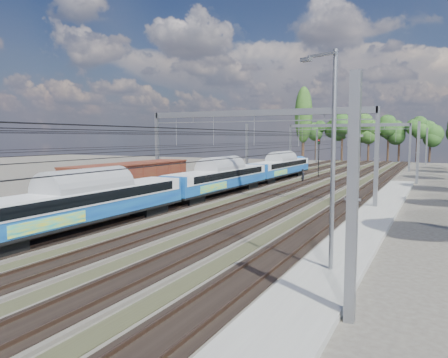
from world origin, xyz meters
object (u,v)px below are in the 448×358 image
at_px(freight_boxcar, 131,181).
at_px(signal_far, 419,151).
at_px(worker, 303,176).
at_px(lamp_post, 331,154).
at_px(emu_train, 219,174).
at_px(signal_near, 319,154).

height_order(freight_boxcar, signal_far, signal_far).
bearing_deg(worker, lamp_post, 178.60).
bearing_deg(lamp_post, signal_far, 108.98).
xyz_separation_m(freight_boxcar, signal_far, (21.73, 64.13, 1.22)).
xyz_separation_m(emu_train, freight_boxcar, (-4.50, -9.16, -0.10)).
bearing_deg(signal_near, lamp_post, -73.12).
bearing_deg(signal_far, signal_near, -129.23).
height_order(freight_boxcar, signal_near, signal_near).
height_order(emu_train, freight_boxcar, emu_train).
bearing_deg(emu_train, signal_near, 81.01).
height_order(emu_train, signal_near, signal_near).
height_order(signal_far, lamp_post, lamp_post).
relative_size(freight_boxcar, signal_near, 2.47).
height_order(signal_near, signal_far, signal_near).
height_order(emu_train, signal_far, signal_far).
relative_size(emu_train, lamp_post, 5.89).
xyz_separation_m(worker, signal_near, (0.16, 7.96, 2.84)).
xyz_separation_m(emu_train, worker, (3.96, 18.11, -1.47)).
distance_m(signal_far, lamp_post, 76.45).
relative_size(freight_boxcar, signal_far, 2.65).
distance_m(emu_train, lamp_post, 27.23).
xyz_separation_m(freight_boxcar, lamp_post, (20.98, -12.29, 3.22)).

